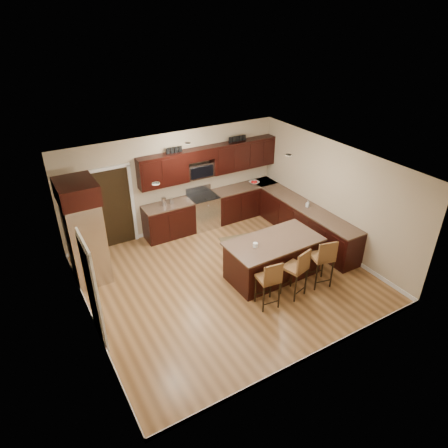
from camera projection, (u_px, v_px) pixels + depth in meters
floor at (227, 279)px, 9.08m from camera, size 6.00×6.00×0.00m
ceiling at (228, 167)px, 7.77m from camera, size 6.00×6.00×0.00m
wall_back at (174, 183)px, 10.50m from camera, size 6.00×0.00×6.00m
wall_left at (83, 269)px, 7.10m from camera, size 0.00×5.50×5.50m
wall_right at (333, 197)px, 9.75m from camera, size 0.00×5.50×5.50m
base_cabinets at (260, 215)px, 10.79m from camera, size 4.02×3.96×0.92m
upper_cabinets at (212, 160)px, 10.60m from camera, size 4.00×0.33×0.80m
range at (203, 211)px, 11.00m from camera, size 0.76×0.64×1.11m
microwave at (199, 170)px, 10.56m from camera, size 0.76×0.31×0.40m
doorway at (114, 208)px, 9.92m from camera, size 0.85×0.03×2.06m
pantry_door at (91, 293)px, 7.05m from camera, size 0.03×0.80×2.04m
letter_decor at (207, 144)px, 10.31m from camera, size 2.20×0.03×0.15m
island at (273, 259)px, 9.01m from camera, size 2.14×1.15×0.92m
stool_left at (270, 279)px, 7.93m from camera, size 0.46×0.46×1.11m
stool_mid at (298, 268)px, 8.23m from camera, size 0.52×0.52×1.14m
stool_right at (323, 258)px, 8.52m from camera, size 0.52×0.52×1.18m
refrigerator at (84, 231)px, 8.59m from camera, size 0.79×1.02×2.35m
floor_mat at (240, 241)px, 10.49m from camera, size 1.09×0.84×0.01m
fruit_bowl at (254, 183)px, 11.50m from camera, size 0.30×0.30×0.07m
soap_bottle at (308, 204)px, 10.18m from camera, size 0.10×0.10×0.17m
canister_tall at (164, 202)px, 10.23m from camera, size 0.12×0.12×0.22m
canister_short at (172, 201)px, 10.34m from camera, size 0.11×0.11×0.16m
island_jar at (255, 245)px, 8.52m from camera, size 0.10×0.10×0.10m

